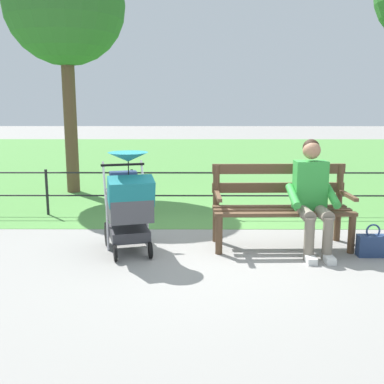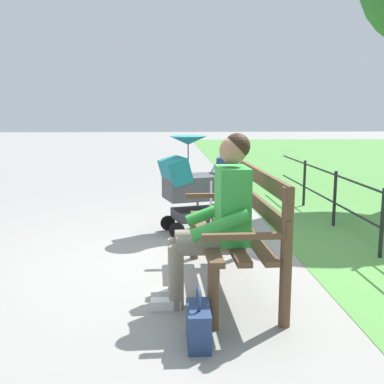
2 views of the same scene
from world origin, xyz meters
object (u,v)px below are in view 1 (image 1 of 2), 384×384
(park_bench, at_px, (281,202))
(person_on_bench, at_px, (312,193))
(tree_behind_fence, at_px, (65,5))
(handbag, at_px, (372,245))
(stroller, at_px, (128,201))

(park_bench, height_order, person_on_bench, person_on_bench)
(person_on_bench, bearing_deg, tree_behind_fence, -44.42)
(handbag, bearing_deg, park_bench, -23.16)
(park_bench, relative_size, stroller, 1.40)
(park_bench, distance_m, tree_behind_fence, 5.54)
(park_bench, height_order, tree_behind_fence, tree_behind_fence)
(park_bench, distance_m, person_on_bench, 0.41)
(stroller, bearing_deg, person_on_bench, -178.58)
(park_bench, height_order, stroller, stroller)
(handbag, xyz_separation_m, tree_behind_fence, (4.30, -3.77, 3.27))
(person_on_bench, relative_size, tree_behind_fence, 0.28)
(person_on_bench, height_order, tree_behind_fence, tree_behind_fence)
(handbag, relative_size, tree_behind_fence, 0.08)
(park_bench, height_order, handbag, park_bench)
(tree_behind_fence, bearing_deg, park_bench, 134.87)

